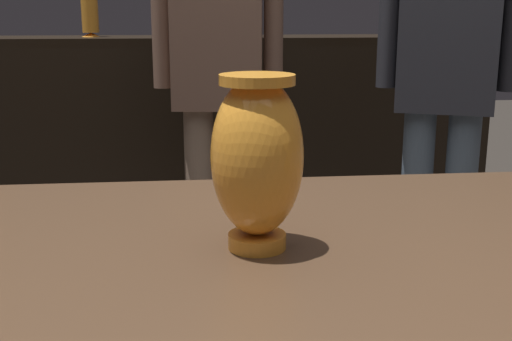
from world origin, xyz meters
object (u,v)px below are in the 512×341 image
(shelf_vase_far_right, at_px, (432,20))
(visitor_near_right, at_px, (446,69))
(vase_centerpiece, at_px, (258,157))
(shelf_vase_left, at_px, (90,12))
(visitor_center_back, at_px, (218,70))

(shelf_vase_far_right, distance_m, visitor_near_right, 0.89)
(vase_centerpiece, height_order, visitor_near_right, visitor_near_right)
(vase_centerpiece, xyz_separation_m, shelf_vase_far_right, (1.04, 2.17, 0.14))
(shelf_vase_left, height_order, shelf_vase_far_right, shelf_vase_left)
(visitor_near_right, bearing_deg, visitor_center_back, 6.05)
(vase_centerpiece, distance_m, shelf_vase_left, 2.32)
(shelf_vase_far_right, bearing_deg, shelf_vase_left, 177.03)
(visitor_center_back, distance_m, visitor_near_right, 0.80)
(visitor_center_back, bearing_deg, shelf_vase_far_right, -141.72)
(shelf_vase_left, distance_m, visitor_near_right, 1.61)
(shelf_vase_left, relative_size, visitor_near_right, 0.14)
(vase_centerpiece, bearing_deg, visitor_near_right, 59.58)
(shelf_vase_far_right, bearing_deg, vase_centerpiece, -115.53)
(vase_centerpiece, distance_m, visitor_center_back, 1.56)
(visitor_center_back, height_order, visitor_near_right, visitor_near_right)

